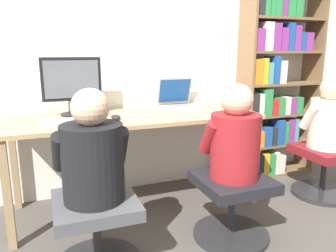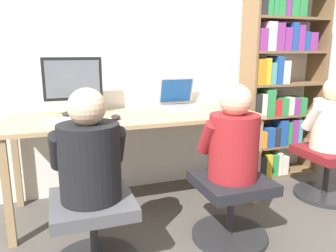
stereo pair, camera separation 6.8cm
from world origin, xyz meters
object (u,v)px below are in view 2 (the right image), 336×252
Objects in this scene: desktop_monitor at (73,85)px; office_chair_right at (231,204)px; office_chair_left at (94,228)px; office_chair_side at (327,169)px; person_at_laptop at (233,139)px; bookshelf at (278,85)px; person_at_monitor at (89,154)px; person_near_shelf at (332,119)px; keyboard at (74,120)px; laptop at (180,102)px.

desktop_monitor is 0.87× the size of office_chair_right.
office_chair_left and office_chair_side have the same top height.
bookshelf is (0.99, 0.88, 0.23)m from person_at_laptop.
office_chair_right and office_chair_side have the same top height.
person_at_laptop is at bearing -43.24° from desktop_monitor.
office_chair_left is at bearing -179.56° from office_chair_right.
person_at_monitor is 2.04m from person_near_shelf.
desktop_monitor reaches higher than keyboard.
office_chair_right is (0.92, -0.87, -0.74)m from desktop_monitor.
person_at_monitor is at bearing -171.42° from person_near_shelf.
person_at_laptop reaches higher than keyboard.
person_at_laptop is (0.92, -0.86, -0.29)m from desktop_monitor.
keyboard is at bearing -95.32° from desktop_monitor.
bookshelf is 0.90m from office_chair_side.
office_chair_side is at bearing 14.97° from office_chair_right.
keyboard is 0.72× the size of person_at_laptop.
person_at_monitor is 2.09m from office_chair_side.
person_near_shelf is at bearing 90.00° from office_chair_side.
person_at_laptop is 1.01× the size of person_near_shelf.
laptop is 0.64× the size of office_chair_right.
keyboard is at bearing 147.82° from office_chair_right.
person_at_laptop is at bearing -32.00° from keyboard.
bookshelf is 3.63× the size of office_chair_side.
office_chair_side is (1.11, 0.30, 0.00)m from office_chair_right.
office_chair_right is at bearing -32.18° from keyboard.
person_near_shelf is at bearing 15.16° from office_chair_right.
person_at_monitor is (-0.90, -0.00, 0.45)m from office_chair_right.
desktop_monitor is at bearing -179.45° from bookshelf.
bookshelf reaches higher than person_at_laptop.
bookshelf is at bearing 41.63° from person_at_laptop.
keyboard is 1.23m from office_chair_right.
office_chair_right is (0.02, -0.89, -0.56)m from laptop.
keyboard is 0.72× the size of person_near_shelf.
person_at_laptop reaches higher than person_near_shelf.
bookshelf is at bearing 41.76° from office_chair_right.
laptop is at bearing 45.23° from person_at_monitor.
keyboard is at bearing -162.15° from laptop.
desktop_monitor is at bearing 164.36° from office_chair_side.
person_at_laptop is 0.33× the size of bookshelf.
desktop_monitor is at bearing 90.88° from person_at_monitor.
office_chair_left is 1.00× the size of office_chair_right.
person_at_laptop reaches higher than laptop.
bookshelf reaches higher than laptop.
office_chair_left is at bearing -154.80° from bookshelf.
laptop is at bearing 179.65° from bookshelf.
person_near_shelf is at bearing 8.58° from person_at_monitor.
desktop_monitor reaches higher than person_at_monitor.
laptop is 0.53× the size of person_at_monitor.
bookshelf is at bearing 101.80° from office_chair_side.
desktop_monitor is 2.13m from person_near_shelf.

